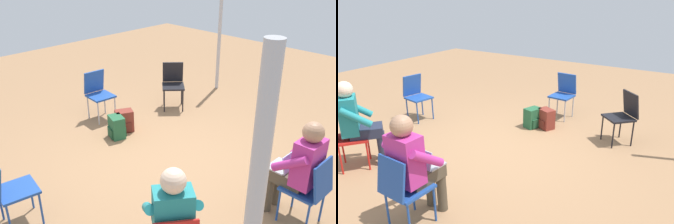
% 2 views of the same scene
% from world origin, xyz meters
% --- Properties ---
extents(ground_plane, '(14.00, 14.00, 0.00)m').
position_xyz_m(ground_plane, '(0.00, 0.00, 0.00)').
color(ground_plane, '#99704C').
extents(chair_east, '(0.45, 0.41, 0.85)m').
position_xyz_m(chair_east, '(1.98, 0.17, 0.50)').
color(chair_east, '#1E4799').
rests_on(chair_east, ground).
extents(chair_northwest, '(0.59, 0.58, 0.85)m').
position_xyz_m(chair_northwest, '(-1.33, 1.48, 0.50)').
color(chair_northwest, black).
rests_on(chair_northwest, ground).
extents(chair_west, '(0.46, 0.43, 0.85)m').
position_xyz_m(chair_west, '(-1.92, 0.21, 0.50)').
color(chair_west, '#1E4799').
rests_on(chair_west, ground).
extents(chair_south, '(0.46, 0.49, 0.85)m').
position_xyz_m(chair_south, '(-0.29, -2.10, 0.50)').
color(chair_south, '#1E4799').
rests_on(chair_south, ground).
extents(person_with_laptop, '(0.53, 0.50, 1.24)m').
position_xyz_m(person_with_laptop, '(1.81, 0.17, 0.69)').
color(person_with_laptop, '#4C4233').
rests_on(person_with_laptop, ground).
extents(person_in_teal, '(0.63, 0.63, 1.24)m').
position_xyz_m(person_in_teal, '(1.41, -1.37, 0.69)').
color(person_in_teal, '#23283D').
rests_on(person_in_teal, ground).
extents(backpack_near_laptop_user, '(0.31, 0.34, 0.36)m').
position_xyz_m(backpack_near_laptop_user, '(-1.21, 0.20, 0.16)').
color(backpack_near_laptop_user, maroon).
rests_on(backpack_near_laptop_user, ground).
extents(backpack_by_empty_chair, '(0.33, 0.30, 0.36)m').
position_xyz_m(backpack_by_empty_chair, '(-1.12, -0.03, 0.16)').
color(backpack_by_empty_chair, '#235B38').
rests_on(backpack_by_empty_chair, ground).
extents(tent_pole_near, '(0.07, 0.07, 2.58)m').
position_xyz_m(tent_pole_near, '(-1.35, 2.85, 1.29)').
color(tent_pole_near, '#B2B2B7').
rests_on(tent_pole_near, ground).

